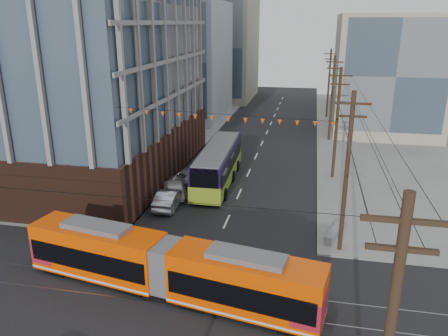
# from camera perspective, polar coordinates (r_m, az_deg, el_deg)

# --- Properties ---
(office_building) EXTENTS (30.00, 25.00, 28.60)m
(office_building) POSITION_cam_1_polar(r_m,az_deg,el_deg) (48.56, -24.83, 16.15)
(office_building) COLOR #381E16
(office_building) RESTS_ON ground
(bg_bldg_nw_near) EXTENTS (18.00, 16.00, 18.00)m
(bg_bldg_nw_near) POSITION_cam_1_polar(r_m,az_deg,el_deg) (72.66, -7.27, 13.69)
(bg_bldg_nw_near) COLOR #8C99A5
(bg_bldg_nw_near) RESTS_ON ground
(bg_bldg_ne_near) EXTENTS (14.00, 14.00, 16.00)m
(bg_bldg_ne_near) POSITION_cam_1_polar(r_m,az_deg,el_deg) (65.81, 20.52, 11.33)
(bg_bldg_ne_near) COLOR gray
(bg_bldg_ne_near) RESTS_ON ground
(bg_bldg_nw_far) EXTENTS (16.00, 18.00, 20.00)m
(bg_bldg_nw_far) POSITION_cam_1_polar(r_m,az_deg,el_deg) (91.03, -1.33, 15.41)
(bg_bldg_nw_far) COLOR gray
(bg_bldg_nw_far) RESTS_ON ground
(bg_bldg_ne_far) EXTENTS (16.00, 16.00, 14.00)m
(bg_bldg_ne_far) POSITION_cam_1_polar(r_m,az_deg,el_deg) (85.89, 19.87, 12.15)
(bg_bldg_ne_far) COLOR #8C99A5
(bg_bldg_ne_far) RESTS_ON ground
(utility_pole_far) EXTENTS (0.30, 0.30, 11.00)m
(utility_pole_far) POSITION_cam_1_polar(r_m,az_deg,el_deg) (73.33, 13.52, 10.63)
(utility_pole_far) COLOR black
(utility_pole_far) RESTS_ON ground
(streetcar) EXTENTS (17.98, 5.68, 3.43)m
(streetcar) POSITION_cam_1_polar(r_m,az_deg,el_deg) (25.65, -7.43, -12.69)
(streetcar) COLOR #EC4400
(streetcar) RESTS_ON ground
(city_bus) EXTENTS (3.24, 13.08, 3.68)m
(city_bus) POSITION_cam_1_polar(r_m,az_deg,el_deg) (42.32, -0.79, 0.49)
(city_bus) COLOR black
(city_bus) RESTS_ON ground
(parked_car_silver) EXTENTS (1.74, 4.80, 1.57)m
(parked_car_silver) POSITION_cam_1_polar(r_m,az_deg,el_deg) (37.30, -7.12, -3.93)
(parked_car_silver) COLOR #A1A4B6
(parked_car_silver) RESTS_ON ground
(parked_car_white) EXTENTS (3.52, 5.25, 1.41)m
(parked_car_white) POSITION_cam_1_polar(r_m,az_deg,el_deg) (39.76, -6.44, -2.58)
(parked_car_white) COLOR #B4B4B4
(parked_car_white) RESTS_ON ground
(parked_car_grey) EXTENTS (3.54, 5.40, 1.38)m
(parked_car_grey) POSITION_cam_1_polar(r_m,az_deg,el_deg) (42.64, -4.49, -1.06)
(parked_car_grey) COLOR slate
(parked_car_grey) RESTS_ON ground
(jersey_barrier) EXTENTS (2.01, 3.71, 0.73)m
(jersey_barrier) POSITION_cam_1_polar(r_m,az_deg,el_deg) (33.23, 14.35, -8.12)
(jersey_barrier) COLOR gray
(jersey_barrier) RESTS_ON ground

